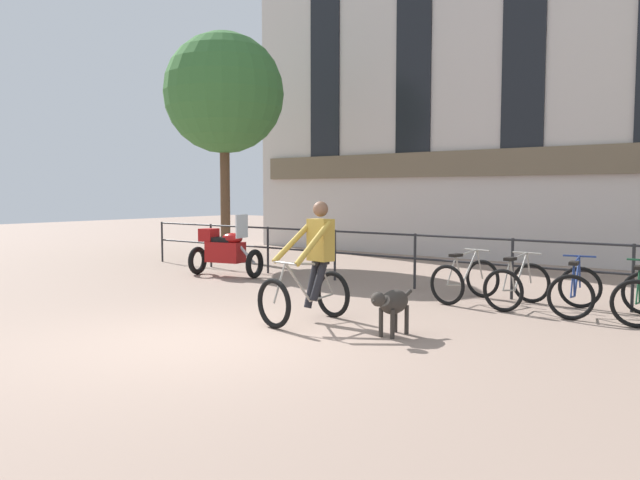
{
  "coord_description": "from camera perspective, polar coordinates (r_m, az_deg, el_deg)",
  "views": [
    {
      "loc": [
        5.73,
        -5.14,
        1.83
      ],
      "look_at": [
        -0.45,
        2.86,
        1.05
      ],
      "focal_mm": 35.0,
      "sensor_mm": 36.0,
      "label": 1
    }
  ],
  "objects": [
    {
      "name": "building_facade",
      "position": [
        17.44,
        18.48,
        15.28
      ],
      "size": [
        18.0,
        0.72,
        10.41
      ],
      "color": "beige",
      "rests_on": "ground_plane"
    },
    {
      "name": "parked_motorcycle",
      "position": [
        13.66,
        -8.7,
        -0.96
      ],
      "size": [
        1.69,
        0.94,
        1.35
      ],
      "rotation": [
        0.0,
        0.0,
        1.78
      ],
      "color": "black",
      "rests_on": "ground_plane"
    },
    {
      "name": "ground_plane",
      "position": [
        7.91,
        -10.26,
        -9.04
      ],
      "size": [
        60.0,
        60.0,
        0.0
      ],
      "primitive_type": "plane",
      "color": "gray"
    },
    {
      "name": "dog",
      "position": [
        7.99,
        6.59,
        -5.75
      ],
      "size": [
        0.27,
        0.92,
        0.61
      ],
      "rotation": [
        0.0,
        0.0,
        -0.01
      ],
      "color": "#332D28",
      "rests_on": "ground_plane"
    },
    {
      "name": "tree_canalside_left",
      "position": [
        17.28,
        -8.77,
        13.08
      ],
      "size": [
        3.2,
        3.2,
        6.07
      ],
      "color": "brown",
      "rests_on": "ground_plane"
    },
    {
      "name": "parked_bicycle_mid_right",
      "position": [
        10.14,
        22.33,
        -4.27
      ],
      "size": [
        0.82,
        1.19,
        0.86
      ],
      "rotation": [
        0.0,
        0.0,
        3.29
      ],
      "color": "black",
      "rests_on": "ground_plane"
    },
    {
      "name": "parked_bicycle_near_lamp",
      "position": [
        10.74,
        13.14,
        -3.58
      ],
      "size": [
        0.82,
        1.2,
        0.86
      ],
      "rotation": [
        0.0,
        0.0,
        2.99
      ],
      "color": "black",
      "rests_on": "ground_plane"
    },
    {
      "name": "canal_railing",
      "position": [
        11.87,
        8.68,
        -1.06
      ],
      "size": [
        15.05,
        0.05,
        1.05
      ],
      "color": "#232326",
      "rests_on": "ground_plane"
    },
    {
      "name": "cyclist_with_bike",
      "position": [
        8.8,
        -0.76,
        -2.55
      ],
      "size": [
        0.86,
        1.26,
        1.7
      ],
      "rotation": [
        0.0,
        0.0,
        -0.16
      ],
      "color": "black",
      "rests_on": "ground_plane"
    },
    {
      "name": "parked_bicycle_mid_left",
      "position": [
        10.4,
        17.6,
        -3.93
      ],
      "size": [
        0.73,
        1.15,
        0.86
      ],
      "rotation": [
        0.0,
        0.0,
        3.08
      ],
      "color": "black",
      "rests_on": "ground_plane"
    }
  ]
}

